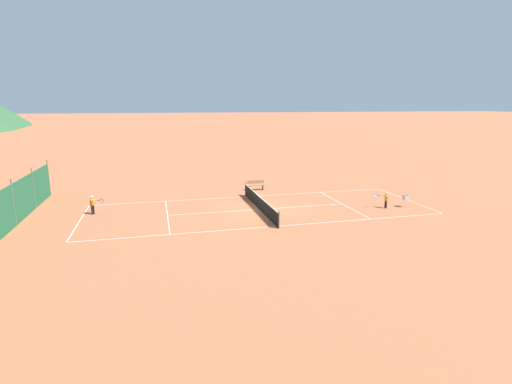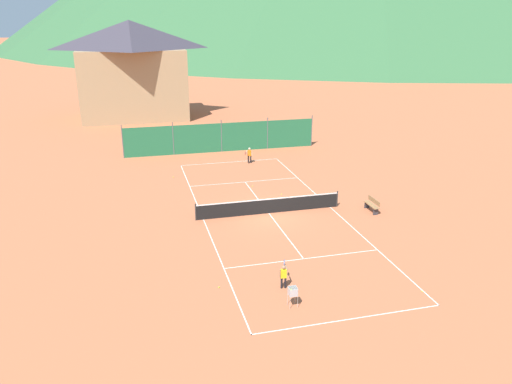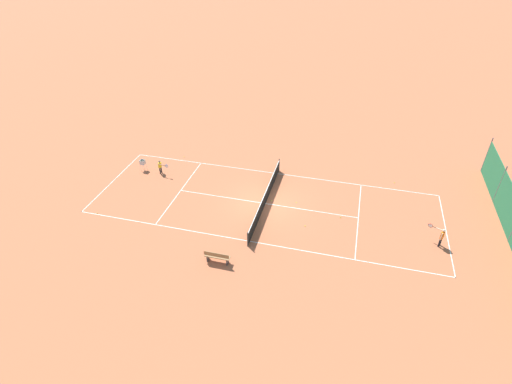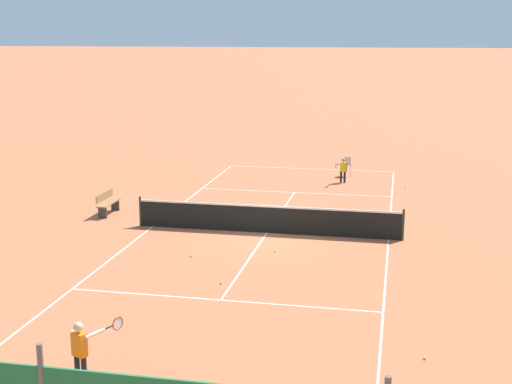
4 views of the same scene
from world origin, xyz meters
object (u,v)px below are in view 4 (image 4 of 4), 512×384
(tennis_ball_far_corner, at_px, (227,169))
(player_far_service, at_px, (82,348))
(ball_hopper, at_px, (348,163))
(tennis_ball_mid_court, at_px, (221,283))
(tennis_ball_by_net_left, at_px, (191,256))
(tennis_ball_alley_left, at_px, (406,188))
(player_far_baseline, at_px, (343,169))
(tennis_ball_near_corner, at_px, (275,251))
(courtside_bench, at_px, (108,203))
(tennis_ball_service_box, at_px, (277,235))
(tennis_ball_by_net_right, at_px, (425,358))
(tennis_net, at_px, (267,219))

(tennis_ball_far_corner, bearing_deg, player_far_service, 96.45)
(ball_hopper, bearing_deg, tennis_ball_far_corner, -3.47)
(tennis_ball_mid_court, bearing_deg, tennis_ball_by_net_left, -55.14)
(tennis_ball_alley_left, bearing_deg, tennis_ball_by_net_left, 60.11)
(player_far_baseline, distance_m, ball_hopper, 1.58)
(tennis_ball_near_corner, height_order, ball_hopper, ball_hopper)
(tennis_ball_mid_court, height_order, courtside_bench, courtside_bench)
(tennis_ball_near_corner, bearing_deg, tennis_ball_far_corner, -70.06)
(tennis_ball_far_corner, height_order, courtside_bench, courtside_bench)
(tennis_ball_far_corner, bearing_deg, tennis_ball_service_box, 111.72)
(tennis_ball_mid_court, bearing_deg, tennis_ball_service_box, -98.05)
(courtside_bench, bearing_deg, tennis_ball_near_corner, 154.02)
(ball_hopper, bearing_deg, tennis_ball_by_net_right, 99.11)
(tennis_ball_service_box, relative_size, ball_hopper, 0.07)
(tennis_net, distance_m, tennis_ball_by_net_right, 10.17)
(player_far_service, xyz_separation_m, tennis_ball_by_net_left, (0.26, -8.16, -0.73))
(tennis_ball_by_net_right, xyz_separation_m, courtside_bench, (11.37, -10.15, 0.42))
(tennis_ball_by_net_left, xyz_separation_m, tennis_ball_near_corner, (-2.43, -1.01, 0.00))
(player_far_baseline, xyz_separation_m, tennis_ball_alley_left, (-2.82, 0.69, -0.63))
(player_far_baseline, xyz_separation_m, tennis_ball_by_net_right, (-3.19, 17.65, -0.63))
(tennis_net, height_order, tennis_ball_near_corner, tennis_net)
(tennis_ball_mid_court, relative_size, tennis_ball_by_net_left, 1.00)
(tennis_ball_far_corner, bearing_deg, courtside_bench, 76.15)
(tennis_ball_alley_left, bearing_deg, player_far_baseline, -13.67)
(tennis_ball_alley_left, height_order, tennis_ball_near_corner, same)
(tennis_net, distance_m, ball_hopper, 10.58)
(tennis_ball_by_net_left, relative_size, tennis_ball_near_corner, 1.00)
(tennis_ball_service_box, xyz_separation_m, courtside_bench, (6.75, -1.67, 0.42))
(player_far_service, xyz_separation_m, tennis_ball_alley_left, (-6.19, -19.39, -0.73))
(tennis_net, height_order, tennis_ball_service_box, tennis_net)
(tennis_ball_service_box, distance_m, tennis_ball_alley_left, 9.49)
(player_far_service, height_order, tennis_ball_by_net_right, player_far_service)
(tennis_ball_mid_court, bearing_deg, player_far_baseline, -98.59)
(tennis_ball_mid_court, xyz_separation_m, tennis_ball_far_corner, (3.73, -16.01, 0.00))
(tennis_net, distance_m, tennis_ball_by_net_left, 3.60)
(player_far_service, bearing_deg, tennis_ball_service_box, -100.05)
(tennis_ball_near_corner, relative_size, ball_hopper, 0.07)
(tennis_ball_by_net_right, distance_m, tennis_ball_mid_court, 6.41)
(player_far_baseline, bearing_deg, tennis_ball_by_net_right, 100.25)
(player_far_service, bearing_deg, tennis_ball_near_corner, -103.33)
(tennis_ball_by_net_right, distance_m, tennis_ball_near_corner, 8.04)
(tennis_ball_service_box, bearing_deg, tennis_ball_near_corner, 97.78)
(tennis_ball_service_box, bearing_deg, ball_hopper, -98.17)
(tennis_ball_service_box, bearing_deg, tennis_ball_alley_left, -116.66)
(tennis_ball_far_corner, bearing_deg, tennis_ball_by_net_right, 114.79)
(player_far_service, xyz_separation_m, tennis_ball_mid_court, (-1.24, -6.00, -0.73))
(tennis_ball_mid_court, bearing_deg, tennis_ball_alley_left, -110.30)
(tennis_net, xyz_separation_m, tennis_ball_far_corner, (4.02, -10.76, -0.47))
(tennis_ball_by_net_right, height_order, tennis_ball_alley_left, same)
(tennis_ball_by_net_left, xyz_separation_m, courtside_bench, (4.56, -4.41, 0.42))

